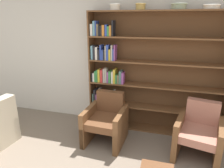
{
  "coord_description": "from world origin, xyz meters",
  "views": [
    {
      "loc": [
        0.68,
        -0.84,
        2.01
      ],
      "look_at": [
        -0.2,
        2.32,
        0.95
      ],
      "focal_mm": 32.0,
      "sensor_mm": 36.0,
      "label": 1
    }
  ],
  "objects_px": {
    "bowl_stoneware": "(115,7)",
    "armchair_cushioned": "(199,133)",
    "bookshelf": "(141,76)",
    "bowl_olive": "(141,6)",
    "armchair_leather": "(106,120)",
    "bowl_copper": "(179,6)",
    "bowl_slate": "(211,6)"
  },
  "relations": [
    {
      "from": "bowl_copper",
      "to": "armchair_cushioned",
      "type": "relative_size",
      "value": 0.3
    },
    {
      "from": "bowl_copper",
      "to": "bookshelf",
      "type": "bearing_deg",
      "value": 177.99
    },
    {
      "from": "bowl_olive",
      "to": "armchair_cushioned",
      "type": "distance_m",
      "value": 2.19
    },
    {
      "from": "bowl_olive",
      "to": "armchair_leather",
      "type": "xyz_separation_m",
      "value": [
        -0.43,
        -0.58,
        -1.84
      ]
    },
    {
      "from": "bowl_slate",
      "to": "armchair_leather",
      "type": "bearing_deg",
      "value": -158.64
    },
    {
      "from": "armchair_leather",
      "to": "armchair_cushioned",
      "type": "xyz_separation_m",
      "value": [
        1.47,
        -0.0,
        0.0
      ]
    },
    {
      "from": "bowl_stoneware",
      "to": "bowl_olive",
      "type": "xyz_separation_m",
      "value": [
        0.43,
        0.0,
        0.0
      ]
    },
    {
      "from": "bowl_slate",
      "to": "armchair_cushioned",
      "type": "distance_m",
      "value": 1.91
    },
    {
      "from": "bookshelf",
      "to": "bowl_olive",
      "type": "height_order",
      "value": "bowl_olive"
    },
    {
      "from": "bowl_copper",
      "to": "armchair_cushioned",
      "type": "xyz_separation_m",
      "value": [
        0.45,
        -0.58,
        -1.83
      ]
    },
    {
      "from": "bowl_stoneware",
      "to": "armchair_leather",
      "type": "relative_size",
      "value": 0.22
    },
    {
      "from": "bowl_slate",
      "to": "armchair_cushioned",
      "type": "xyz_separation_m",
      "value": [
        -0.02,
        -0.58,
        -1.82
      ]
    },
    {
      "from": "armchair_leather",
      "to": "armchair_cushioned",
      "type": "distance_m",
      "value": 1.47
    },
    {
      "from": "bowl_slate",
      "to": "armchair_cushioned",
      "type": "height_order",
      "value": "bowl_slate"
    },
    {
      "from": "bowl_olive",
      "to": "armchair_leather",
      "type": "distance_m",
      "value": 1.98
    },
    {
      "from": "bowl_olive",
      "to": "bowl_slate",
      "type": "relative_size",
      "value": 0.71
    },
    {
      "from": "bowl_stoneware",
      "to": "bowl_slate",
      "type": "relative_size",
      "value": 0.75
    },
    {
      "from": "bowl_copper",
      "to": "bowl_slate",
      "type": "xyz_separation_m",
      "value": [
        0.47,
        0.0,
        -0.01
      ]
    },
    {
      "from": "bookshelf",
      "to": "bowl_copper",
      "type": "distance_m",
      "value": 1.28
    },
    {
      "from": "bowl_stoneware",
      "to": "armchair_cushioned",
      "type": "distance_m",
      "value": 2.43
    },
    {
      "from": "armchair_leather",
      "to": "armchair_cushioned",
      "type": "height_order",
      "value": "same"
    },
    {
      "from": "bowl_olive",
      "to": "armchair_leather",
      "type": "height_order",
      "value": "bowl_olive"
    },
    {
      "from": "armchair_leather",
      "to": "bowl_copper",
      "type": "bearing_deg",
      "value": -147.51
    },
    {
      "from": "bookshelf",
      "to": "armchair_cushioned",
      "type": "xyz_separation_m",
      "value": [
        0.98,
        -0.6,
        -0.67
      ]
    },
    {
      "from": "bowl_copper",
      "to": "bowl_slate",
      "type": "bearing_deg",
      "value": 0.0
    },
    {
      "from": "bowl_olive",
      "to": "armchair_cushioned",
      "type": "relative_size",
      "value": 0.21
    },
    {
      "from": "bookshelf",
      "to": "armchair_cushioned",
      "type": "height_order",
      "value": "bookshelf"
    },
    {
      "from": "bookshelf",
      "to": "bowl_stoneware",
      "type": "xyz_separation_m",
      "value": [
        -0.49,
        -0.02,
        1.17
      ]
    },
    {
      "from": "bookshelf",
      "to": "bowl_stoneware",
      "type": "distance_m",
      "value": 1.27
    },
    {
      "from": "bowl_stoneware",
      "to": "armchair_cushioned",
      "type": "xyz_separation_m",
      "value": [
        1.47,
        -0.58,
        -1.84
      ]
    },
    {
      "from": "bowl_olive",
      "to": "bowl_stoneware",
      "type": "bearing_deg",
      "value": -180.0
    },
    {
      "from": "bowl_copper",
      "to": "armchair_cushioned",
      "type": "distance_m",
      "value": 1.98
    }
  ]
}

